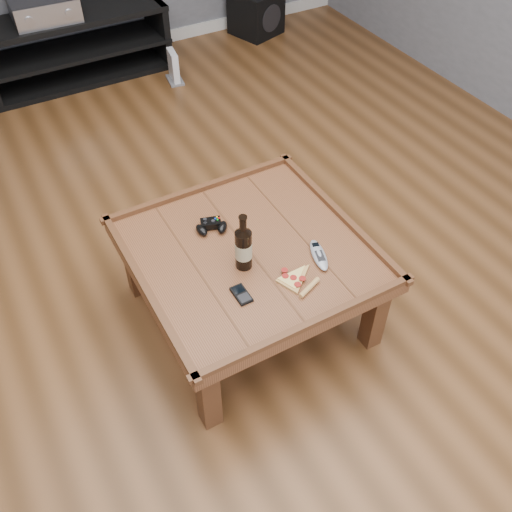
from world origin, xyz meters
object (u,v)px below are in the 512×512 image
coffee_table (249,259)px  subwoofer (256,12)px  beer_bottle (243,247)px  game_controller (211,226)px  av_receiver (44,8)px  pizza_slice (296,280)px  smartphone (241,294)px  media_console (76,47)px  game_console (174,68)px  remote_control (319,255)px

coffee_table → subwoofer: coffee_table is taller
beer_bottle → game_controller: size_ratio=1.80×
beer_bottle → av_receiver: (-0.09, 2.82, 0.02)m
coffee_table → beer_bottle: size_ratio=3.68×
pizza_slice → smartphone: (-0.23, 0.04, -0.00)m
media_console → game_console: size_ratio=5.78×
media_console → subwoofer: bearing=1.1°
game_console → beer_bottle: bearing=-97.1°
av_receiver → media_console: bearing=4.5°
beer_bottle → game_controller: beer_bottle is taller
pizza_slice → beer_bottle: bearing=106.1°
pizza_slice → av_receiver: bearing=73.0°
pizza_slice → remote_control: bearing=2.1°
smartphone → subwoofer: size_ratio=0.23×
beer_bottle → pizza_slice: beer_bottle is taller
game_controller → av_receiver: (-0.07, 2.54, 0.11)m
beer_bottle → pizza_slice: size_ratio=1.10×
subwoofer → av_receiver: bearing=163.2°
beer_bottle → smartphone: size_ratio=2.65×
media_console → smartphone: 2.98m
media_console → beer_bottle: (-0.06, -2.82, 0.32)m
coffee_table → smartphone: (-0.15, -0.22, 0.07)m
subwoofer → game_controller: bearing=-141.1°
game_controller → subwoofer: bearing=74.1°
smartphone → game_console: smartphone is taller
pizza_slice → game_controller: bearing=88.2°
pizza_slice → remote_control: (0.16, 0.07, 0.01)m
game_controller → subwoofer: 3.09m
remote_control → subwoofer: bearing=82.8°
remote_control → av_receiver: 2.96m
av_receiver → smartphone: bearing=-87.6°
media_console → pizza_slice: 3.02m
pizza_slice → smartphone: pizza_slice is taller
game_controller → media_console: bearing=105.3°
coffee_table → game_controller: size_ratio=6.61×
media_console → beer_bottle: size_ratio=5.00×
beer_bottle → game_console: beer_bottle is taller
game_controller → pizza_slice: 0.49m
av_receiver → coffee_table: bearing=-84.4°
smartphone → game_console: bearing=73.1°
media_console → smartphone: bearing=-93.0°
coffee_table → av_receiver: av_receiver is taller
game_controller → smartphone: 0.42m
pizza_slice → media_console: bearing=70.0°
media_console → game_console: (0.61, -0.41, -0.14)m
beer_bottle → game_controller: bearing=94.3°
coffee_table → game_console: (0.61, 2.34, -0.28)m
beer_bottle → smartphone: beer_bottle is taller
game_controller → av_receiver: bearing=108.9°
game_controller → subwoofer: size_ratio=0.34×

